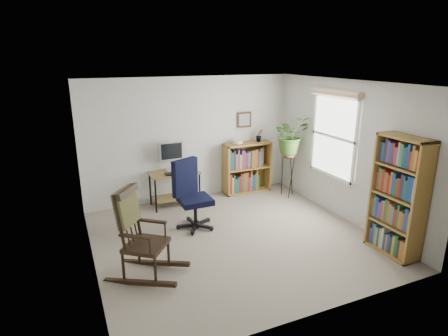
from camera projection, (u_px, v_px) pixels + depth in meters
name	position (u px, v px, depth m)	size (l,w,h in m)	color
floor	(234.00, 238.00, 5.91)	(4.20, 4.00, 0.00)	gray
ceiling	(236.00, 83.00, 5.22)	(4.20, 4.00, 0.00)	silver
wall_back	(191.00, 139.00, 7.32)	(4.20, 0.00, 2.40)	silver
wall_front	(319.00, 216.00, 3.81)	(4.20, 0.00, 2.40)	silver
wall_left	(86.00, 184.00, 4.75)	(0.00, 4.00, 2.40)	silver
wall_right	(346.00, 151.00, 6.38)	(0.00, 4.00, 2.40)	silver
window	(333.00, 137.00, 6.57)	(0.12, 1.20, 1.50)	white
desk	(175.00, 189.00, 7.13)	(0.92, 0.51, 0.66)	olive
monitor	(171.00, 156.00, 7.07)	(0.46, 0.16, 0.56)	silver
keyboard	(176.00, 173.00, 6.92)	(0.40, 0.15, 0.03)	black
office_chair	(195.00, 195.00, 6.11)	(0.64, 0.64, 1.17)	black
rocking_chair	(145.00, 233.00, 4.75)	(0.63, 1.05, 1.21)	black
low_bookshelf	(247.00, 168.00, 7.80)	(1.00, 0.33, 1.05)	olive
tall_bookshelf	(398.00, 197.00, 5.25)	(0.32, 0.76, 1.73)	olive
plant_stand	(288.00, 173.00, 7.56)	(0.27, 0.27, 0.97)	black
spider_plant	(291.00, 117.00, 7.23)	(1.69, 1.88, 1.46)	#396523
potted_plant_small	(259.00, 139.00, 7.75)	(0.13, 0.24, 0.11)	#396523
framed_picture	(244.00, 120.00, 7.65)	(0.32, 0.04, 0.32)	black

